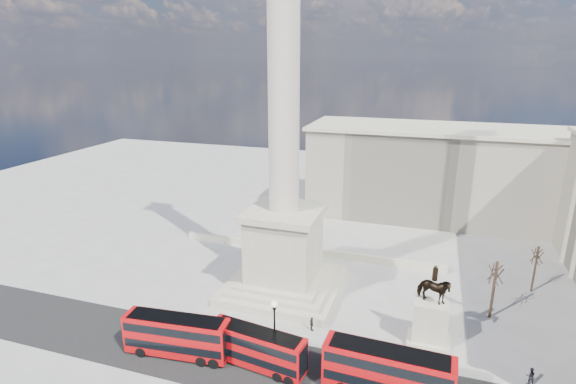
{
  "coord_description": "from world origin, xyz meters",
  "views": [
    {
      "loc": [
        16.44,
        -43.88,
        28.73
      ],
      "look_at": [
        1.13,
        3.07,
        13.68
      ],
      "focal_mm": 28.0,
      "sensor_mm": 36.0,
      "label": 1
    }
  ],
  "objects_px": {
    "victorian_lamp": "(275,329)",
    "pedestrian_crossing": "(312,324)",
    "nelsons_column": "(284,193)",
    "pedestrian_standing": "(530,376)",
    "red_bus_a": "(178,336)",
    "equestrian_statue": "(431,317)",
    "red_bus_c": "(388,372)",
    "pedestrian_walking": "(389,361)",
    "red_bus_b": "(258,348)"
  },
  "relations": [
    {
      "from": "pedestrian_standing",
      "to": "pedestrian_crossing",
      "type": "bearing_deg",
      "value": -5.79
    },
    {
      "from": "pedestrian_crossing",
      "to": "nelsons_column",
      "type": "bearing_deg",
      "value": 1.38
    },
    {
      "from": "pedestrian_standing",
      "to": "victorian_lamp",
      "type": "bearing_deg",
      "value": 11.56
    },
    {
      "from": "red_bus_c",
      "to": "pedestrian_standing",
      "type": "height_order",
      "value": "red_bus_c"
    },
    {
      "from": "nelsons_column",
      "to": "pedestrian_standing",
      "type": "height_order",
      "value": "nelsons_column"
    },
    {
      "from": "nelsons_column",
      "to": "pedestrian_walking",
      "type": "distance_m",
      "value": 22.02
    },
    {
      "from": "victorian_lamp",
      "to": "pedestrian_crossing",
      "type": "bearing_deg",
      "value": 75.22
    },
    {
      "from": "red_bus_a",
      "to": "equestrian_statue",
      "type": "height_order",
      "value": "equestrian_statue"
    },
    {
      "from": "red_bus_c",
      "to": "pedestrian_walking",
      "type": "relative_size",
      "value": 6.77
    },
    {
      "from": "red_bus_c",
      "to": "pedestrian_crossing",
      "type": "height_order",
      "value": "red_bus_c"
    },
    {
      "from": "red_bus_a",
      "to": "pedestrian_crossing",
      "type": "xyz_separation_m",
      "value": [
        11.55,
        8.14,
        -1.43
      ]
    },
    {
      "from": "victorian_lamp",
      "to": "equestrian_statue",
      "type": "xyz_separation_m",
      "value": [
        13.94,
        8.56,
        -1.11
      ]
    },
    {
      "from": "red_bus_b",
      "to": "red_bus_a",
      "type": "bearing_deg",
      "value": -166.43
    },
    {
      "from": "red_bus_a",
      "to": "pedestrian_crossing",
      "type": "relative_size",
      "value": 6.59
    },
    {
      "from": "victorian_lamp",
      "to": "red_bus_c",
      "type": "bearing_deg",
      "value": -2.2
    },
    {
      "from": "red_bus_b",
      "to": "pedestrian_walking",
      "type": "relative_size",
      "value": 5.94
    },
    {
      "from": "pedestrian_standing",
      "to": "red_bus_b",
      "type": "bearing_deg",
      "value": 11.83
    },
    {
      "from": "red_bus_c",
      "to": "pedestrian_standing",
      "type": "bearing_deg",
      "value": 26.25
    },
    {
      "from": "nelsons_column",
      "to": "red_bus_b",
      "type": "relative_size",
      "value": 5.03
    },
    {
      "from": "red_bus_b",
      "to": "pedestrian_standing",
      "type": "distance_m",
      "value": 25.09
    },
    {
      "from": "equestrian_statue",
      "to": "pedestrian_walking",
      "type": "relative_size",
      "value": 5.29
    },
    {
      "from": "red_bus_b",
      "to": "pedestrian_crossing",
      "type": "height_order",
      "value": "red_bus_b"
    },
    {
      "from": "pedestrian_crossing",
      "to": "pedestrian_standing",
      "type": "bearing_deg",
      "value": -130.11
    },
    {
      "from": "pedestrian_standing",
      "to": "equestrian_statue",
      "type": "bearing_deg",
      "value": -22.4
    },
    {
      "from": "equestrian_statue",
      "to": "pedestrian_standing",
      "type": "bearing_deg",
      "value": -21.61
    },
    {
      "from": "nelsons_column",
      "to": "pedestrian_walking",
      "type": "bearing_deg",
      "value": -38.65
    },
    {
      "from": "equestrian_statue",
      "to": "pedestrian_walking",
      "type": "height_order",
      "value": "equestrian_statue"
    },
    {
      "from": "red_bus_b",
      "to": "pedestrian_walking",
      "type": "xyz_separation_m",
      "value": [
        12.0,
        3.6,
        -1.23
      ]
    },
    {
      "from": "pedestrian_walking",
      "to": "pedestrian_crossing",
      "type": "bearing_deg",
      "value": 150.54
    },
    {
      "from": "red_bus_a",
      "to": "pedestrian_standing",
      "type": "distance_m",
      "value": 33.26
    },
    {
      "from": "pedestrian_walking",
      "to": "pedestrian_standing",
      "type": "height_order",
      "value": "pedestrian_standing"
    },
    {
      "from": "victorian_lamp",
      "to": "equestrian_statue",
      "type": "bearing_deg",
      "value": 31.55
    },
    {
      "from": "red_bus_a",
      "to": "pedestrian_standing",
      "type": "bearing_deg",
      "value": 5.65
    },
    {
      "from": "nelsons_column",
      "to": "equestrian_statue",
      "type": "bearing_deg",
      "value": -18.76
    },
    {
      "from": "nelsons_column",
      "to": "red_bus_c",
      "type": "distance_m",
      "value": 23.45
    },
    {
      "from": "nelsons_column",
      "to": "pedestrian_crossing",
      "type": "height_order",
      "value": "nelsons_column"
    },
    {
      "from": "victorian_lamp",
      "to": "pedestrian_crossing",
      "type": "xyz_separation_m",
      "value": [
        1.81,
        6.85,
        -3.39
      ]
    },
    {
      "from": "pedestrian_standing",
      "to": "red_bus_c",
      "type": "bearing_deg",
      "value": 23.08
    },
    {
      "from": "nelsons_column",
      "to": "victorian_lamp",
      "type": "bearing_deg",
      "value": -74.91
    },
    {
      "from": "red_bus_c",
      "to": "pedestrian_walking",
      "type": "height_order",
      "value": "red_bus_c"
    },
    {
      "from": "red_bus_c",
      "to": "pedestrian_standing",
      "type": "distance_m",
      "value": 13.48
    },
    {
      "from": "red_bus_b",
      "to": "red_bus_c",
      "type": "xyz_separation_m",
      "value": [
        12.21,
        0.06,
        0.32
      ]
    },
    {
      "from": "red_bus_c",
      "to": "pedestrian_walking",
      "type": "bearing_deg",
      "value": 95.68
    },
    {
      "from": "pedestrian_walking",
      "to": "pedestrian_standing",
      "type": "xyz_separation_m",
      "value": [
        12.45,
        1.88,
        0.01
      ]
    },
    {
      "from": "pedestrian_crossing",
      "to": "victorian_lamp",
      "type": "bearing_deg",
      "value": 130.11
    },
    {
      "from": "equestrian_statue",
      "to": "pedestrian_standing",
      "type": "relative_size",
      "value": 5.22
    },
    {
      "from": "red_bus_b",
      "to": "pedestrian_crossing",
      "type": "bearing_deg",
      "value": 73.09
    },
    {
      "from": "red_bus_a",
      "to": "victorian_lamp",
      "type": "height_order",
      "value": "victorian_lamp"
    },
    {
      "from": "equestrian_statue",
      "to": "pedestrian_crossing",
      "type": "relative_size",
      "value": 5.44
    },
    {
      "from": "pedestrian_walking",
      "to": "victorian_lamp",
      "type": "bearing_deg",
      "value": -169.41
    }
  ]
}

